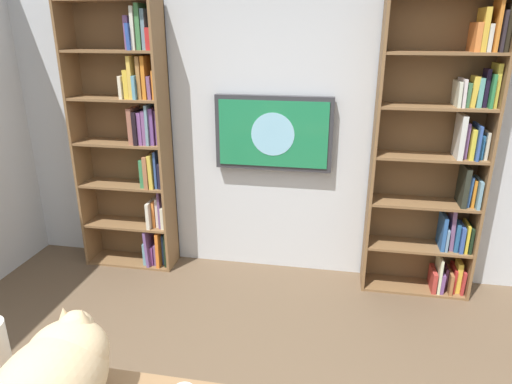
{
  "coord_description": "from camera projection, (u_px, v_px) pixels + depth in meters",
  "views": [
    {
      "loc": [
        -0.55,
        1.39,
        2.01
      ],
      "look_at": [
        -0.1,
        -1.07,
        1.11
      ],
      "focal_mm": 31.73,
      "sensor_mm": 36.0,
      "label": 1
    }
  ],
  "objects": [
    {
      "name": "wall_mounted_tv",
      "position": [
        273.0,
        133.0,
        3.62
      ],
      "size": [
        0.95,
        0.07,
        0.6
      ],
      "color": "#333338"
    },
    {
      "name": "wall_back",
      "position": [
        270.0,
        115.0,
        3.67
      ],
      "size": [
        4.52,
        0.06,
        2.7
      ],
      "primitive_type": "cube",
      "color": "silver",
      "rests_on": "ground"
    },
    {
      "name": "bookshelf_right",
      "position": [
        134.0,
        142.0,
        3.78
      ],
      "size": [
        0.79,
        0.28,
        2.23
      ],
      "color": "brown",
      "rests_on": "ground"
    },
    {
      "name": "bookshelf_left",
      "position": [
        442.0,
        157.0,
        3.37
      ],
      "size": [
        0.83,
        0.28,
        2.23
      ],
      "color": "brown",
      "rests_on": "ground"
    },
    {
      "name": "cat",
      "position": [
        54.0,
        379.0,
        1.51
      ],
      "size": [
        0.34,
        0.69,
        0.34
      ],
      "color": "#D1B284",
      "rests_on": "desk"
    }
  ]
}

